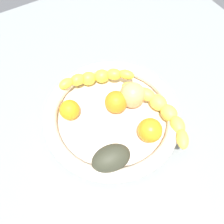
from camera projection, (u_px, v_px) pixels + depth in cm
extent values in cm
cube|color=gray|center=(112.00, 124.00, 66.82)|extent=(120.00, 120.00, 3.00)
cylinder|color=beige|center=(112.00, 120.00, 64.65)|extent=(33.06, 33.06, 2.04)
torus|color=beige|center=(112.00, 115.00, 62.31)|extent=(35.43, 35.43, 3.38)
ellipsoid|color=yellow|center=(126.00, 75.00, 65.84)|extent=(5.02, 4.83, 2.66)
ellipsoid|color=yellow|center=(114.00, 74.00, 66.98)|extent=(5.21, 5.40, 3.23)
ellipsoid|color=yellow|center=(102.00, 76.00, 67.77)|extent=(5.31, 5.56, 3.81)
ellipsoid|color=yellow|center=(90.00, 78.00, 67.45)|extent=(4.73, 5.11, 3.81)
ellipsoid|color=yellow|center=(78.00, 80.00, 66.03)|extent=(3.37, 4.43, 3.23)
ellipsoid|color=yellow|center=(66.00, 83.00, 64.28)|extent=(3.38, 4.73, 2.66)
ellipsoid|color=yellow|center=(182.00, 139.00, 56.48)|extent=(5.83, 5.09, 2.84)
ellipsoid|color=yellow|center=(177.00, 125.00, 59.09)|extent=(5.86, 4.74, 3.45)
ellipsoid|color=yellow|center=(169.00, 113.00, 61.58)|extent=(5.16, 4.13, 4.06)
ellipsoid|color=yellow|center=(158.00, 103.00, 63.22)|extent=(5.96, 5.22, 4.06)
ellipsoid|color=yellow|center=(145.00, 93.00, 63.90)|extent=(6.15, 5.55, 3.45)
ellipsoid|color=yellow|center=(131.00, 87.00, 64.10)|extent=(5.60, 5.63, 2.84)
sphere|color=orange|center=(150.00, 130.00, 58.48)|extent=(6.14, 6.14, 6.14)
sphere|color=orange|center=(116.00, 102.00, 62.72)|extent=(6.00, 6.00, 6.00)
sphere|color=orange|center=(70.00, 110.00, 61.91)|extent=(5.32, 5.32, 5.32)
sphere|color=#F69E61|center=(132.00, 95.00, 63.32)|extent=(6.91, 6.91, 6.91)
ellipsoid|color=#37392A|center=(111.00, 158.00, 54.76)|extent=(7.36, 9.96, 6.35)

